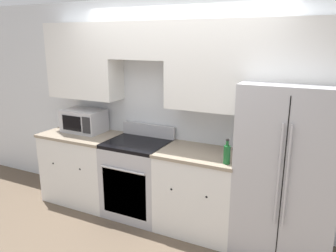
% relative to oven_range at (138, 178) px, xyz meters
% --- Properties ---
extents(ground_plane, '(12.00, 12.00, 0.00)m').
position_rel_oven_range_xyz_m(ground_plane, '(0.42, -0.31, -0.47)').
color(ground_plane, brown).
extents(wall_back, '(8.00, 0.39, 2.60)m').
position_rel_oven_range_xyz_m(wall_back, '(0.44, 0.26, 1.08)').
color(wall_back, silver).
rests_on(wall_back, ground_plane).
extents(lower_cabinets_left, '(1.00, 0.64, 0.94)m').
position_rel_oven_range_xyz_m(lower_cabinets_left, '(-0.86, 0.00, -0.00)').
color(lower_cabinets_left, white).
rests_on(lower_cabinets_left, ground_plane).
extents(lower_cabinets_right, '(0.90, 0.64, 0.94)m').
position_rel_oven_range_xyz_m(lower_cabinets_right, '(0.81, 0.00, -0.00)').
color(lower_cabinets_right, white).
rests_on(lower_cabinets_right, ground_plane).
extents(oven_range, '(0.74, 0.65, 1.10)m').
position_rel_oven_range_xyz_m(oven_range, '(0.00, 0.00, 0.00)').
color(oven_range, '#B7B7BC').
rests_on(oven_range, ground_plane).
extents(refrigerator, '(0.94, 0.77, 1.74)m').
position_rel_oven_range_xyz_m(refrigerator, '(1.71, 0.06, 0.40)').
color(refrigerator, '#B7B7BC').
rests_on(refrigerator, ground_plane).
extents(microwave, '(0.54, 0.37, 0.30)m').
position_rel_oven_range_xyz_m(microwave, '(-0.88, 0.10, 0.61)').
color(microwave, '#B7B7BC').
rests_on(microwave, lower_cabinets_left).
extents(bottle, '(0.07, 0.07, 0.26)m').
position_rel_oven_range_xyz_m(bottle, '(1.16, -0.20, 0.56)').
color(bottle, '#195928').
rests_on(bottle, lower_cabinets_right).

